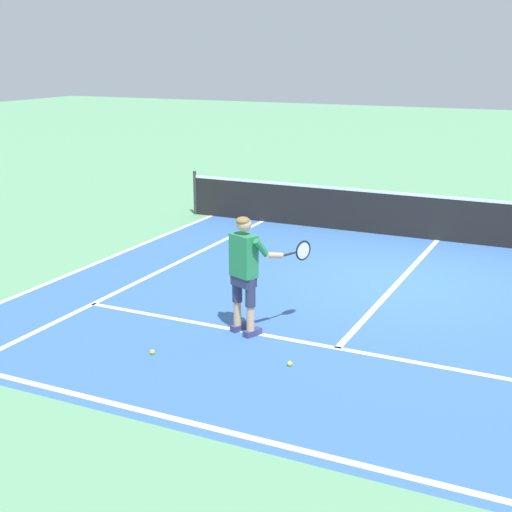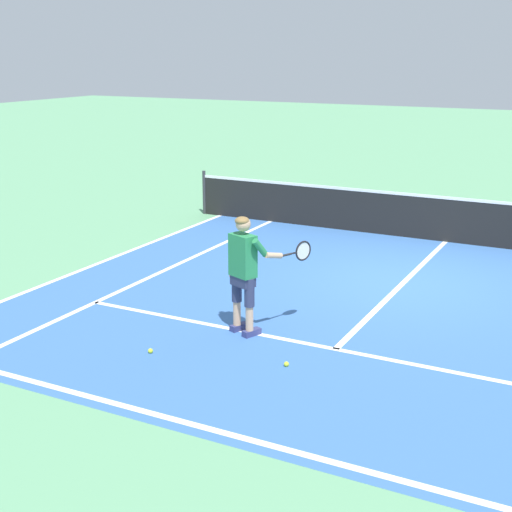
# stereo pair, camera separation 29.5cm
# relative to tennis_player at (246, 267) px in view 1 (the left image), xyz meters

# --- Properties ---
(ground_plane) EXTENTS (80.00, 80.00, 0.00)m
(ground_plane) POSITION_rel_tennis_player_xyz_m (1.37, 3.37, -0.99)
(ground_plane) COLOR #609E70
(court_inner_surface) EXTENTS (10.98, 9.42, 0.00)m
(court_inner_surface) POSITION_rel_tennis_player_xyz_m (1.37, 1.93, -0.99)
(court_inner_surface) COLOR #3866A8
(court_inner_surface) RESTS_ON ground
(line_baseline) EXTENTS (10.98, 0.10, 0.01)m
(line_baseline) POSITION_rel_tennis_player_xyz_m (1.37, -2.58, -0.99)
(line_baseline) COLOR white
(line_baseline) RESTS_ON ground
(line_service) EXTENTS (8.23, 0.10, 0.01)m
(line_service) POSITION_rel_tennis_player_xyz_m (1.37, 0.04, -0.99)
(line_service) COLOR white
(line_service) RESTS_ON ground
(line_centre_service) EXTENTS (0.10, 6.40, 0.01)m
(line_centre_service) POSITION_rel_tennis_player_xyz_m (1.37, 3.24, -0.99)
(line_centre_service) COLOR white
(line_centre_service) RESTS_ON ground
(line_singles_left) EXTENTS (0.10, 9.02, 0.01)m
(line_singles_left) POSITION_rel_tennis_player_xyz_m (-2.75, 1.93, -0.99)
(line_singles_left) COLOR white
(line_singles_left) RESTS_ON ground
(line_doubles_left) EXTENTS (0.10, 9.02, 0.01)m
(line_doubles_left) POSITION_rel_tennis_player_xyz_m (-4.12, 1.93, -0.99)
(line_doubles_left) COLOR white
(line_doubles_left) RESTS_ON ground
(tennis_net) EXTENTS (11.96, 0.08, 1.07)m
(tennis_net) POSITION_rel_tennis_player_xyz_m (1.37, 6.44, -0.49)
(tennis_net) COLOR #333338
(tennis_net) RESTS_ON ground
(tennis_player) EXTENTS (0.96, 0.99, 1.71)m
(tennis_player) POSITION_rel_tennis_player_xyz_m (0.00, 0.00, 0.00)
(tennis_player) COLOR navy
(tennis_player) RESTS_ON ground
(tennis_ball_near_feet) EXTENTS (0.07, 0.07, 0.07)m
(tennis_ball_near_feet) POSITION_rel_tennis_player_xyz_m (-0.79, -1.21, -0.96)
(tennis_ball_near_feet) COLOR #CCE02D
(tennis_ball_near_feet) RESTS_ON ground
(tennis_ball_by_baseline) EXTENTS (0.07, 0.07, 0.07)m
(tennis_ball_by_baseline) POSITION_rel_tennis_player_xyz_m (1.00, -0.76, -0.96)
(tennis_ball_by_baseline) COLOR #CCE02D
(tennis_ball_by_baseline) RESTS_ON ground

